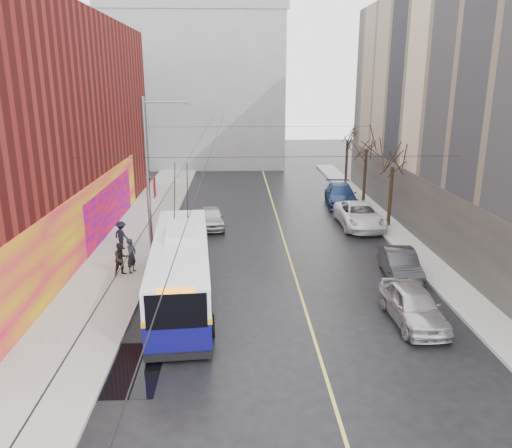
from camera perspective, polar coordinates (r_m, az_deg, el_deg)
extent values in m
plane|color=black|center=(19.49, 2.49, -14.02)|extent=(140.00, 140.00, 0.00)
cube|color=gray|center=(31.08, -14.27, -2.64)|extent=(4.00, 60.00, 0.15)
cube|color=gray|center=(32.15, 16.89, -2.22)|extent=(2.00, 60.00, 0.15)
cube|color=#BFB74C|center=(32.45, 3.11, -1.50)|extent=(0.12, 50.00, 0.01)
cube|color=yellow|center=(29.16, -19.08, -0.31)|extent=(0.08, 28.00, 4.00)
cube|color=#560494|center=(34.84, -16.23, 1.83)|extent=(0.06, 12.00, 3.20)
cube|color=#4C4742|center=(33.77, 17.63, 1.98)|extent=(0.06, 36.00, 4.00)
cube|color=gray|center=(61.98, -6.70, 15.21)|extent=(20.00, 12.00, 18.00)
cube|color=gray|center=(56.62, -7.48, 23.75)|extent=(20.50, 0.40, 1.00)
cylinder|color=slate|center=(27.74, -12.27, 4.73)|extent=(0.20, 0.20, 9.00)
cube|color=maroon|center=(27.74, -11.52, 4.14)|extent=(0.04, 0.60, 1.10)
cylinder|color=slate|center=(27.07, -10.23, 13.54)|extent=(2.40, 0.10, 0.10)
cube|color=slate|center=(26.95, -7.84, 13.42)|extent=(0.50, 0.22, 0.12)
cylinder|color=black|center=(32.09, -6.49, 9.56)|extent=(0.02, 60.00, 0.02)
cylinder|color=black|center=(32.03, -4.68, 9.59)|extent=(0.02, 60.00, 0.02)
cylinder|color=black|center=(23.10, 1.45, 7.67)|extent=(18.00, 0.02, 0.02)
cylinder|color=black|center=(38.98, -0.09, 11.08)|extent=(18.00, 0.02, 0.02)
cylinder|color=black|center=(35.29, 15.09, 2.93)|extent=(0.24, 0.24, 4.20)
cylinder|color=black|center=(41.85, 12.32, 5.30)|extent=(0.24, 0.24, 4.48)
cylinder|color=black|center=(48.56, 10.29, 6.79)|extent=(0.24, 0.24, 4.37)
cube|color=black|center=(18.80, -14.25, -15.76)|extent=(2.21, 3.59, 0.01)
ellipsoid|color=slate|center=(27.18, -1.90, 11.92)|extent=(0.44, 0.20, 0.12)
ellipsoid|color=slate|center=(28.79, -2.14, 12.41)|extent=(0.44, 0.20, 0.12)
ellipsoid|color=slate|center=(28.12, -8.75, 9.34)|extent=(0.44, 0.20, 0.12)
cube|color=#0C0A50|center=(23.38, -8.49, -6.44)|extent=(3.30, 11.40, 1.41)
cube|color=silver|center=(22.92, -8.63, -3.41)|extent=(3.30, 11.40, 1.22)
cube|color=orange|center=(23.12, -8.57, -4.83)|extent=(3.34, 11.44, 0.21)
cube|color=black|center=(17.76, -9.11, -9.85)|extent=(2.15, 0.20, 1.31)
cube|color=black|center=(28.33, -8.31, 0.09)|extent=(2.15, 0.20, 1.12)
cube|color=black|center=(23.03, -11.70, -3.71)|extent=(0.84, 10.28, 0.94)
cube|color=black|center=(22.93, -5.52, -3.53)|extent=(0.84, 10.28, 0.94)
cube|color=silver|center=(23.58, -8.64, -0.93)|extent=(1.53, 2.91, 0.28)
cube|color=black|center=(18.54, -8.87, -14.73)|extent=(2.44, 0.30, 0.28)
cylinder|color=black|center=(20.25, -12.23, -11.67)|extent=(0.35, 0.96, 0.94)
cylinder|color=black|center=(20.14, -5.18, -11.50)|extent=(0.35, 0.96, 0.94)
cylinder|color=black|center=(27.10, -10.84, -4.32)|extent=(0.35, 0.96, 0.94)
cylinder|color=black|center=(27.01, -5.67, -4.17)|extent=(0.35, 0.96, 0.94)
cylinder|color=black|center=(26.43, -9.28, 3.93)|extent=(0.31, 3.25, 2.30)
cylinder|color=black|center=(26.41, -7.86, 3.98)|extent=(0.31, 3.25, 2.30)
imported|color=#B8B9BD|center=(22.02, 17.49, -8.82)|extent=(2.01, 4.64, 1.56)
imported|color=#2B2B2E|center=(26.71, 16.13, -4.40)|extent=(1.86, 4.48, 1.44)
imported|color=white|center=(35.25, 11.73, 0.99)|extent=(2.76, 5.92, 1.64)
imported|color=navy|center=(41.24, 9.66, 3.29)|extent=(2.87, 5.96, 1.67)
imported|color=#B3B4B8|center=(34.57, -5.12, 0.76)|extent=(2.05, 4.23, 1.39)
imported|color=black|center=(26.63, -14.04, -3.52)|extent=(0.64, 0.78, 1.83)
imported|color=black|center=(26.39, -15.14, -3.89)|extent=(1.07, 1.03, 1.74)
imported|color=black|center=(30.52, -15.12, -1.23)|extent=(1.26, 1.15, 1.70)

